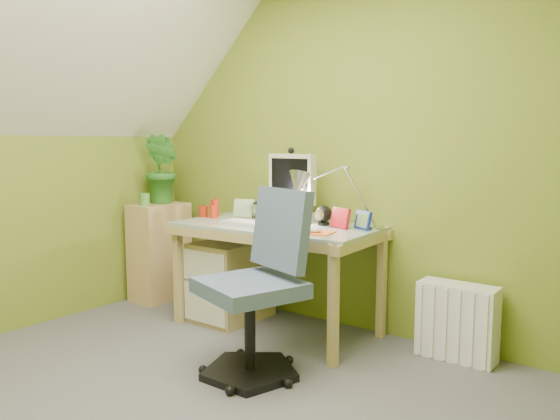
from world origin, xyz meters
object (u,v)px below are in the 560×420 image
Objects in this scene: monitor at (292,184)px; potted_plant at (162,169)px; desk at (276,277)px; side_ledge at (160,252)px; desk_lamp at (350,182)px; task_chair at (250,284)px; radiator at (457,322)px.

potted_plant reaches higher than monitor.
side_ledge is (-1.19, 0.02, 0.03)m from desk.
task_chair is at bearing -96.01° from desk_lamp.
radiator is (2.34, 0.21, -0.16)m from side_ledge.
side_ledge is (-1.64, -0.16, -0.62)m from desk_lamp.
task_chair is at bearing -25.79° from potted_plant.
potted_plant reaches higher than side_ledge.
potted_plant is at bearing 90.00° from side_ledge.
desk_lamp is 1.30× the size of radiator.
monitor is at bearing 130.36° from task_chair.
potted_plant is at bearing -174.44° from desk_lamp.
monitor is 1.15× the size of radiator.
potted_plant is at bearing -168.85° from monitor.
desk_lamp is at bearing 3.72° from potted_plant.
potted_plant is (0.00, 0.05, 0.66)m from side_ledge.
monitor is at bearing 86.94° from desk.
monitor is 0.45m from desk_lamp.
potted_plant is 1.24× the size of radiator.
task_chair is (-0.12, -0.84, -0.50)m from desk_lamp.
task_chair reaches higher than side_ledge.
monitor is (0.00, 0.18, 0.61)m from desk.
side_ledge is at bearing 175.81° from desk.
desk is at bearing -83.96° from monitor.
side_ledge is 2.35m from radiator.
potted_plant is at bearing -175.67° from radiator.
side_ledge is at bearing 174.53° from task_chair.
desk_lamp is 0.99m from task_chair.
radiator is at bearing 8.56° from desk.
desk_lamp reaches higher than task_chair.
monitor is at bearing 5.11° from potted_plant.
monitor is 1.20m from potted_plant.
side_ledge is at bearing -90.00° from potted_plant.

